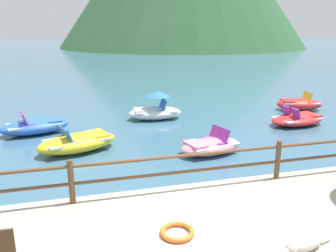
{
  "coord_description": "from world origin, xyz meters",
  "views": [
    {
      "loc": [
        -2.12,
        -5.15,
        3.88
      ],
      "look_at": [
        0.59,
        5.0,
        0.9
      ],
      "focal_mm": 36.61,
      "sensor_mm": 36.0,
      "label": 1
    }
  ],
  "objects_px": {
    "pedal_boat_1": "(210,146)",
    "pedal_boat_2": "(297,119)",
    "life_ring": "(177,232)",
    "pedal_boat_3": "(155,110)",
    "pedal_boat_7": "(299,104)",
    "pedal_boat_0": "(35,126)",
    "dog_resting": "(305,244)",
    "pedal_boat_4": "(78,142)"
  },
  "relations": [
    {
      "from": "pedal_boat_1",
      "to": "pedal_boat_2",
      "type": "xyz_separation_m",
      "value": [
        4.8,
        2.25,
        -0.01
      ]
    },
    {
      "from": "life_ring",
      "to": "pedal_boat_3",
      "type": "xyz_separation_m",
      "value": [
        1.75,
        9.41,
        -0.03
      ]
    },
    {
      "from": "life_ring",
      "to": "pedal_boat_7",
      "type": "xyz_separation_m",
      "value": [
        9.05,
        9.33,
        -0.14
      ]
    },
    {
      "from": "pedal_boat_0",
      "to": "pedal_boat_3",
      "type": "height_order",
      "value": "pedal_boat_3"
    },
    {
      "from": "dog_resting",
      "to": "pedal_boat_3",
      "type": "height_order",
      "value": "pedal_boat_3"
    },
    {
      "from": "life_ring",
      "to": "pedal_boat_3",
      "type": "relative_size",
      "value": 0.25
    },
    {
      "from": "pedal_boat_0",
      "to": "pedal_boat_4",
      "type": "distance_m",
      "value": 2.9
    },
    {
      "from": "life_ring",
      "to": "pedal_boat_1",
      "type": "distance_m",
      "value": 5.33
    },
    {
      "from": "pedal_boat_0",
      "to": "pedal_boat_1",
      "type": "distance_m",
      "value": 6.81
    },
    {
      "from": "life_ring",
      "to": "dog_resting",
      "type": "bearing_deg",
      "value": -27.48
    },
    {
      "from": "pedal_boat_7",
      "to": "pedal_boat_4",
      "type": "bearing_deg",
      "value": -162.73
    },
    {
      "from": "dog_resting",
      "to": "pedal_boat_0",
      "type": "height_order",
      "value": "pedal_boat_0"
    },
    {
      "from": "dog_resting",
      "to": "pedal_boat_1",
      "type": "bearing_deg",
      "value": 83.63
    },
    {
      "from": "pedal_boat_0",
      "to": "pedal_boat_4",
      "type": "relative_size",
      "value": 0.96
    },
    {
      "from": "life_ring",
      "to": "pedal_boat_0",
      "type": "relative_size",
      "value": 0.22
    },
    {
      "from": "pedal_boat_1",
      "to": "pedal_boat_3",
      "type": "distance_m",
      "value": 4.78
    },
    {
      "from": "pedal_boat_3",
      "to": "pedal_boat_7",
      "type": "bearing_deg",
      "value": -0.67
    },
    {
      "from": "pedal_boat_0",
      "to": "pedal_boat_4",
      "type": "bearing_deg",
      "value": -57.69
    },
    {
      "from": "pedal_boat_1",
      "to": "pedal_boat_2",
      "type": "relative_size",
      "value": 0.89
    },
    {
      "from": "pedal_boat_0",
      "to": "pedal_boat_7",
      "type": "xyz_separation_m",
      "value": [
        12.23,
        0.87,
        0.01
      ]
    },
    {
      "from": "pedal_boat_0",
      "to": "pedal_boat_4",
      "type": "height_order",
      "value": "pedal_boat_4"
    },
    {
      "from": "pedal_boat_0",
      "to": "pedal_boat_3",
      "type": "relative_size",
      "value": 1.14
    },
    {
      "from": "pedal_boat_2",
      "to": "life_ring",
      "type": "bearing_deg",
      "value": -136.44
    },
    {
      "from": "life_ring",
      "to": "pedal_boat_2",
      "type": "relative_size",
      "value": 0.23
    },
    {
      "from": "dog_resting",
      "to": "pedal_boat_3",
      "type": "distance_m",
      "value": 10.39
    },
    {
      "from": "pedal_boat_4",
      "to": "pedal_boat_1",
      "type": "bearing_deg",
      "value": -17.56
    },
    {
      "from": "life_ring",
      "to": "pedal_boat_7",
      "type": "bearing_deg",
      "value": 45.86
    },
    {
      "from": "life_ring",
      "to": "pedal_boat_2",
      "type": "bearing_deg",
      "value": 43.56
    },
    {
      "from": "pedal_boat_2",
      "to": "pedal_boat_4",
      "type": "height_order",
      "value": "pedal_boat_4"
    },
    {
      "from": "dog_resting",
      "to": "life_ring",
      "type": "xyz_separation_m",
      "value": [
        -1.87,
        0.97,
        -0.08
      ]
    },
    {
      "from": "dog_resting",
      "to": "pedal_boat_7",
      "type": "distance_m",
      "value": 12.56
    },
    {
      "from": "pedal_boat_2",
      "to": "pedal_boat_3",
      "type": "bearing_deg",
      "value": 156.07
    },
    {
      "from": "pedal_boat_1",
      "to": "pedal_boat_7",
      "type": "xyz_separation_m",
      "value": [
        6.55,
        4.63,
        0.06
      ]
    },
    {
      "from": "life_ring",
      "to": "pedal_boat_0",
      "type": "height_order",
      "value": "pedal_boat_0"
    },
    {
      "from": "pedal_boat_3",
      "to": "life_ring",
      "type": "bearing_deg",
      "value": -100.54
    },
    {
      "from": "pedal_boat_0",
      "to": "pedal_boat_1",
      "type": "bearing_deg",
      "value": -33.48
    },
    {
      "from": "dog_resting",
      "to": "pedal_boat_7",
      "type": "height_order",
      "value": "pedal_boat_7"
    },
    {
      "from": "pedal_boat_0",
      "to": "pedal_boat_7",
      "type": "bearing_deg",
      "value": 4.07
    },
    {
      "from": "pedal_boat_0",
      "to": "pedal_boat_2",
      "type": "height_order",
      "value": "pedal_boat_0"
    },
    {
      "from": "dog_resting",
      "to": "life_ring",
      "type": "height_order",
      "value": "dog_resting"
    },
    {
      "from": "pedal_boat_2",
      "to": "pedal_boat_3",
      "type": "xyz_separation_m",
      "value": [
        -5.56,
        2.46,
        0.17
      ]
    },
    {
      "from": "dog_resting",
      "to": "pedal_boat_7",
      "type": "relative_size",
      "value": 0.44
    }
  ]
}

